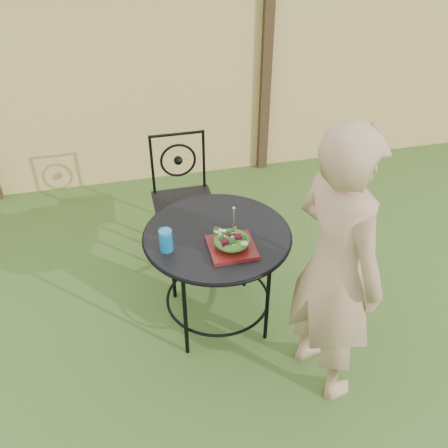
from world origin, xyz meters
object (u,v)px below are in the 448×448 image
patio_table (217,251)px  diner (336,269)px  patio_chair (183,195)px  salad_plate (232,247)px

patio_table → diner: diner is taller
patio_table → patio_chair: size_ratio=0.97×
patio_chair → diner: (0.59, -1.42, 0.34)m
patio_chair → patio_table: bearing=-84.1°
patio_chair → diner: bearing=-67.6°
patio_table → patio_chair: 0.83m
diner → salad_plate: diner is taller
patio_table → salad_plate: (0.05, -0.17, 0.15)m
diner → salad_plate: (-0.45, 0.43, -0.11)m
diner → salad_plate: size_ratio=6.23×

